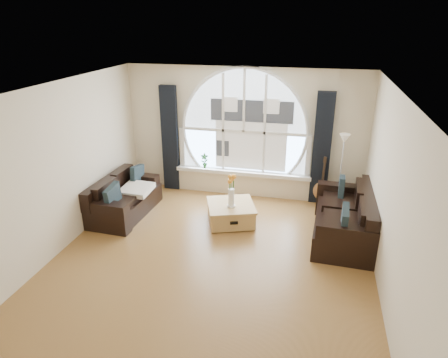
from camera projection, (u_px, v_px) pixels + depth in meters
ground at (211, 261)px, 6.38m from camera, size 5.00×5.50×0.01m
ceiling at (209, 90)px, 5.36m from camera, size 5.00×5.50×0.01m
wall_back at (244, 133)px, 8.35m from camera, size 5.00×0.01×2.70m
wall_front at (126, 305)px, 3.39m from camera, size 5.00×0.01×2.70m
wall_left at (59, 169)px, 6.40m from camera, size 0.01×5.50×2.70m
wall_right at (391, 199)px, 5.35m from camera, size 0.01×5.50×2.70m
attic_slope at (378, 125)px, 5.03m from camera, size 0.92×5.50×0.72m
arched_window at (244, 121)px, 8.22m from camera, size 2.60×0.06×2.15m
window_sill at (242, 172)px, 8.58m from camera, size 2.90×0.22×0.08m
window_frame at (244, 121)px, 8.19m from camera, size 2.76×0.08×2.15m
neighbor_house at (251, 127)px, 8.22m from camera, size 1.70×0.02×1.50m
curtain_left at (170, 139)px, 8.66m from camera, size 0.35×0.12×2.30m
curtain_right at (322, 149)px, 7.98m from camera, size 0.35×0.12×2.30m
sofa_left at (124, 195)px, 7.75m from camera, size 0.91×1.69×0.73m
sofa_right at (344, 216)px, 6.93m from camera, size 1.04×1.95×0.85m
coffee_chest at (231, 212)px, 7.50m from camera, size 1.08×1.08×0.41m
throw_blanket at (137, 189)px, 7.77m from camera, size 0.58×0.58×0.10m
vase_flowers at (231, 187)px, 7.20m from camera, size 0.24×0.24×0.70m
floor_lamp at (340, 174)px, 7.68m from camera, size 0.24×0.24×1.60m
guitar at (323, 180)px, 8.13m from camera, size 0.40×0.31×1.06m
potted_plant at (205, 161)px, 8.68m from camera, size 0.19×0.16×0.31m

